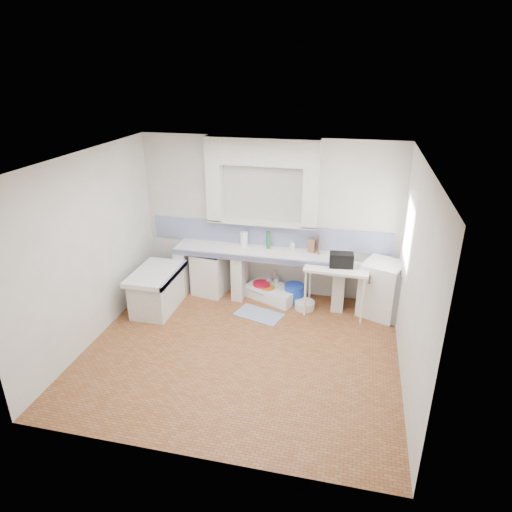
% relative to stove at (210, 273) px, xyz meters
% --- Properties ---
extents(floor, '(4.50, 4.50, 0.00)m').
position_rel_stove_xyz_m(floor, '(1.01, -1.68, -0.39)').
color(floor, brown).
rests_on(floor, ground).
extents(ceiling, '(4.50, 4.50, 0.00)m').
position_rel_stove_xyz_m(ceiling, '(1.01, -1.68, 2.41)').
color(ceiling, silver).
rests_on(ceiling, ground).
extents(wall_back, '(4.50, 0.00, 4.50)m').
position_rel_stove_xyz_m(wall_back, '(1.01, 0.32, 1.01)').
color(wall_back, silver).
rests_on(wall_back, ground).
extents(wall_front, '(4.50, 0.00, 4.50)m').
position_rel_stove_xyz_m(wall_front, '(1.01, -3.68, 1.01)').
color(wall_front, silver).
rests_on(wall_front, ground).
extents(wall_left, '(0.00, 4.50, 4.50)m').
position_rel_stove_xyz_m(wall_left, '(-1.24, -1.68, 1.01)').
color(wall_left, silver).
rests_on(wall_left, ground).
extents(wall_right, '(0.00, 4.50, 4.50)m').
position_rel_stove_xyz_m(wall_right, '(3.26, -1.68, 1.01)').
color(wall_right, silver).
rests_on(wall_right, ground).
extents(alcove_mass, '(1.90, 0.25, 0.45)m').
position_rel_stove_xyz_m(alcove_mass, '(0.91, 0.20, 2.19)').
color(alcove_mass, silver).
rests_on(alcove_mass, ground).
extents(window_frame, '(0.35, 0.86, 1.06)m').
position_rel_stove_xyz_m(window_frame, '(3.44, -0.48, 1.21)').
color(window_frame, '#322110').
rests_on(window_frame, ground).
extents(lace_valance, '(0.01, 0.84, 0.24)m').
position_rel_stove_xyz_m(lace_valance, '(3.29, -0.48, 1.59)').
color(lace_valance, white).
rests_on(lace_valance, ground).
extents(counter_slab, '(3.00, 0.60, 0.08)m').
position_rel_stove_xyz_m(counter_slab, '(0.91, 0.02, 0.47)').
color(counter_slab, white).
rests_on(counter_slab, ground).
extents(counter_lip, '(3.00, 0.04, 0.10)m').
position_rel_stove_xyz_m(counter_lip, '(0.91, -0.26, 0.47)').
color(counter_lip, navy).
rests_on(counter_lip, ground).
extents(counter_pier_left, '(0.20, 0.55, 0.82)m').
position_rel_stove_xyz_m(counter_pier_left, '(-0.49, 0.02, 0.02)').
color(counter_pier_left, silver).
rests_on(counter_pier_left, ground).
extents(counter_pier_mid, '(0.20, 0.55, 0.82)m').
position_rel_stove_xyz_m(counter_pier_mid, '(0.56, 0.02, 0.02)').
color(counter_pier_mid, silver).
rests_on(counter_pier_mid, ground).
extents(counter_pier_right, '(0.20, 0.55, 0.82)m').
position_rel_stove_xyz_m(counter_pier_right, '(2.31, 0.02, 0.02)').
color(counter_pier_right, silver).
rests_on(counter_pier_right, ground).
extents(peninsula_top, '(0.70, 1.10, 0.08)m').
position_rel_stove_xyz_m(peninsula_top, '(-0.69, -0.78, 0.27)').
color(peninsula_top, white).
rests_on(peninsula_top, ground).
extents(peninsula_base, '(0.60, 1.00, 0.62)m').
position_rel_stove_xyz_m(peninsula_base, '(-0.69, -0.78, -0.08)').
color(peninsula_base, silver).
rests_on(peninsula_base, ground).
extents(peninsula_lip, '(0.04, 1.10, 0.10)m').
position_rel_stove_xyz_m(peninsula_lip, '(-0.36, -0.78, 0.27)').
color(peninsula_lip, navy).
rests_on(peninsula_lip, ground).
extents(backsplash, '(4.27, 0.03, 0.40)m').
position_rel_stove_xyz_m(backsplash, '(1.01, 0.31, 0.71)').
color(backsplash, navy).
rests_on(backsplash, ground).
extents(stove, '(0.62, 0.61, 0.78)m').
position_rel_stove_xyz_m(stove, '(0.00, 0.00, 0.00)').
color(stove, white).
rests_on(stove, ground).
extents(sink, '(1.01, 0.80, 0.21)m').
position_rel_stove_xyz_m(sink, '(1.16, 0.00, -0.28)').
color(sink, white).
rests_on(sink, ground).
extents(side_table, '(1.06, 0.63, 0.05)m').
position_rel_stove_xyz_m(side_table, '(2.26, -0.24, 0.04)').
color(side_table, white).
rests_on(side_table, ground).
extents(fridge, '(0.78, 0.78, 0.93)m').
position_rel_stove_xyz_m(fridge, '(3.01, -0.11, 0.08)').
color(fridge, white).
rests_on(fridge, ground).
extents(bucket_red, '(0.38, 0.38, 0.28)m').
position_rel_stove_xyz_m(bucket_red, '(0.95, 0.01, -0.25)').
color(bucket_red, red).
rests_on(bucket_red, ground).
extents(bucket_orange, '(0.34, 0.34, 0.25)m').
position_rel_stove_xyz_m(bucket_orange, '(1.08, -0.07, -0.27)').
color(bucket_orange, orange).
rests_on(bucket_orange, ground).
extents(bucket_blue, '(0.45, 0.45, 0.33)m').
position_rel_stove_xyz_m(bucket_blue, '(1.55, -0.02, -0.23)').
color(bucket_blue, blue).
rests_on(bucket_blue, ground).
extents(basin_white, '(0.37, 0.37, 0.13)m').
position_rel_stove_xyz_m(basin_white, '(1.77, -0.22, -0.32)').
color(basin_white, white).
rests_on(basin_white, ground).
extents(water_bottle_a, '(0.10, 0.10, 0.34)m').
position_rel_stove_xyz_m(water_bottle_a, '(1.05, 0.14, -0.22)').
color(water_bottle_a, silver).
rests_on(water_bottle_a, ground).
extents(water_bottle_b, '(0.10, 0.10, 0.34)m').
position_rel_stove_xyz_m(water_bottle_b, '(1.19, 0.17, -0.22)').
color(water_bottle_b, silver).
rests_on(water_bottle_b, ground).
extents(black_bag, '(0.40, 0.25, 0.24)m').
position_rel_stove_xyz_m(black_bag, '(2.32, -0.24, 0.59)').
color(black_bag, black).
rests_on(black_bag, side_table).
extents(green_bottle_a, '(0.09, 0.09, 0.30)m').
position_rel_stove_xyz_m(green_bottle_a, '(1.03, 0.17, 0.66)').
color(green_bottle_a, '#22652D').
rests_on(green_bottle_a, counter_slab).
extents(green_bottle_b, '(0.09, 0.09, 0.31)m').
position_rel_stove_xyz_m(green_bottle_b, '(1.04, 0.17, 0.67)').
color(green_bottle_b, '#22652D').
rests_on(green_bottle_b, counter_slab).
extents(knife_block, '(0.13, 0.11, 0.23)m').
position_rel_stove_xyz_m(knife_block, '(1.80, 0.17, 0.63)').
color(knife_block, '#99623D').
rests_on(knife_block, counter_slab).
extents(cutting_board, '(0.06, 0.21, 0.29)m').
position_rel_stove_xyz_m(cutting_board, '(1.91, 0.17, 0.66)').
color(cutting_board, '#99623D').
rests_on(cutting_board, counter_slab).
extents(paper_towel, '(0.14, 0.14, 0.27)m').
position_rel_stove_xyz_m(paper_towel, '(0.60, 0.17, 0.64)').
color(paper_towel, white).
rests_on(paper_towel, counter_slab).
extents(soap_bottle, '(0.10, 0.10, 0.18)m').
position_rel_stove_xyz_m(soap_bottle, '(1.46, 0.17, 0.60)').
color(soap_bottle, white).
rests_on(soap_bottle, counter_slab).
extents(rug, '(0.87, 0.65, 0.01)m').
position_rel_stove_xyz_m(rug, '(1.05, -0.62, -0.38)').
color(rug, '#3A558B').
rests_on(rug, ground).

